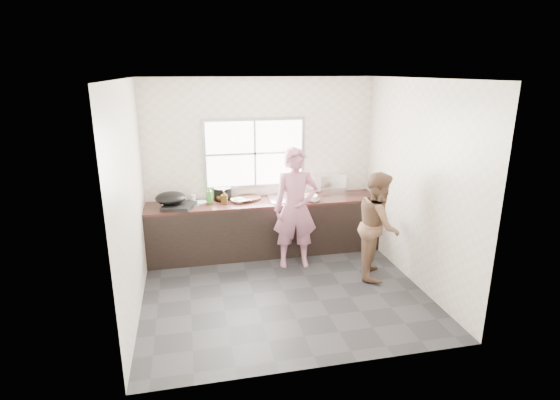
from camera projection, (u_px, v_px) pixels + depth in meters
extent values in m
cube|color=#2A2A2D|center=(283.00, 290.00, 5.77)|extent=(3.60, 3.20, 0.01)
cube|color=silver|center=(284.00, 78.00, 4.99)|extent=(3.60, 3.20, 0.01)
cube|color=silver|center=(261.00, 165.00, 6.88)|extent=(3.60, 0.01, 2.70)
cube|color=beige|center=(130.00, 201.00, 5.01)|extent=(0.01, 3.20, 2.70)
cube|color=beige|center=(417.00, 184.00, 5.75)|extent=(0.01, 3.20, 2.70)
cube|color=silver|center=(323.00, 239.00, 3.88)|extent=(3.60, 0.01, 2.70)
cube|color=black|center=(265.00, 228.00, 6.86)|extent=(3.60, 0.62, 0.82)
cube|color=#331915|center=(265.00, 202.00, 6.74)|extent=(3.60, 0.64, 0.04)
cube|color=silver|center=(287.00, 199.00, 6.80)|extent=(0.55, 0.45, 0.02)
cylinder|color=silver|center=(284.00, 187.00, 6.95)|extent=(0.02, 0.02, 0.30)
cube|color=#9EA0A5|center=(255.00, 153.00, 6.79)|extent=(1.60, 0.05, 1.10)
cube|color=white|center=(255.00, 153.00, 6.77)|extent=(1.50, 0.01, 1.00)
imported|color=#BE728E|center=(296.00, 212.00, 6.29)|extent=(0.64, 0.46, 1.65)
imported|color=brown|center=(378.00, 225.00, 6.01)|extent=(0.79, 0.88, 1.49)
cylinder|color=black|center=(249.00, 198.00, 6.79)|extent=(0.45, 0.45, 0.04)
cube|color=silver|center=(244.00, 200.00, 6.59)|extent=(0.23, 0.17, 0.01)
imported|color=white|center=(238.00, 201.00, 6.63)|extent=(0.26, 0.26, 0.05)
imported|color=white|center=(309.00, 198.00, 6.74)|extent=(0.25, 0.25, 0.07)
imported|color=white|center=(314.00, 200.00, 6.67)|extent=(0.27, 0.27, 0.06)
cylinder|color=black|center=(223.00, 194.00, 6.76)|extent=(0.32, 0.32, 0.19)
cylinder|color=silver|center=(201.00, 202.00, 6.63)|extent=(0.24, 0.24, 0.02)
imported|color=#438B2D|center=(209.00, 195.00, 6.54)|extent=(0.12, 0.12, 0.27)
imported|color=#4C3613|center=(224.00, 198.00, 6.56)|extent=(0.10, 0.10, 0.19)
imported|color=#452611|center=(220.00, 196.00, 6.69)|extent=(0.15, 0.15, 0.15)
cylinder|color=silver|center=(193.00, 198.00, 6.67)|extent=(0.10, 0.10, 0.11)
cube|color=black|center=(179.00, 206.00, 6.35)|extent=(0.53, 0.53, 0.06)
ellipsoid|color=black|center=(171.00, 198.00, 6.36)|extent=(0.50, 0.50, 0.17)
cube|color=silver|center=(330.00, 183.00, 7.10)|extent=(0.46, 0.34, 0.33)
cylinder|color=#ACACB3|center=(170.00, 205.00, 6.48)|extent=(0.26, 0.26, 0.01)
cylinder|color=#B6B9BE|center=(193.00, 204.00, 6.52)|extent=(0.27, 0.27, 0.01)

